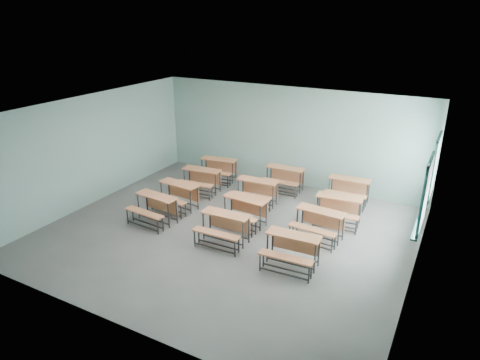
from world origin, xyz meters
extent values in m
cube|color=slate|center=(0.00, 0.00, -0.01)|extent=(9.00, 8.00, 0.02)
cube|color=white|center=(0.00, 0.00, 3.21)|extent=(9.00, 8.00, 0.02)
cube|color=#94B9B1|center=(0.00, 4.01, 1.60)|extent=(9.00, 0.02, 3.20)
cube|color=#94B9B1|center=(0.00, -4.01, 1.60)|extent=(9.00, 0.02, 3.20)
cube|color=#94B9B1|center=(-4.51, 0.00, 1.60)|extent=(0.02, 8.00, 3.20)
cube|color=#94B9B1|center=(4.51, 0.00, 1.60)|extent=(0.02, 8.00, 3.20)
cube|color=#17433F|center=(4.47, 2.80, 0.93)|extent=(0.06, 1.20, 0.06)
cube|color=#17433F|center=(4.47, 2.80, 2.47)|extent=(0.06, 1.20, 0.06)
cube|color=#17433F|center=(4.47, 2.23, 1.70)|extent=(0.06, 0.06, 1.60)
cube|color=#17433F|center=(4.47, 3.37, 1.70)|extent=(0.06, 0.06, 1.60)
cube|color=#17433F|center=(4.47, 2.80, 1.70)|extent=(0.04, 0.04, 1.48)
cube|color=#17433F|center=(4.47, 2.80, 1.70)|extent=(0.04, 1.08, 0.04)
cube|color=#17433F|center=(4.43, 2.80, 0.87)|extent=(0.14, 1.28, 0.04)
cube|color=white|center=(4.50, 2.80, 1.70)|extent=(0.01, 1.08, 1.48)
cube|color=#17433F|center=(4.47, 0.80, 0.93)|extent=(0.06, 1.20, 0.06)
cube|color=#17433F|center=(4.47, 0.80, 2.47)|extent=(0.06, 1.20, 0.06)
cube|color=#17433F|center=(4.47, 0.23, 1.70)|extent=(0.06, 0.06, 1.60)
cube|color=#17433F|center=(4.47, 1.37, 1.70)|extent=(0.06, 0.06, 1.60)
cube|color=#17433F|center=(4.47, 0.80, 1.70)|extent=(0.04, 0.04, 1.48)
cube|color=#17433F|center=(4.47, 0.80, 1.70)|extent=(0.04, 1.08, 0.04)
cube|color=#17433F|center=(4.43, 0.80, 0.87)|extent=(0.14, 1.28, 0.04)
cube|color=white|center=(4.50, 0.80, 1.70)|extent=(0.01, 1.08, 1.48)
cube|color=#CC7549|center=(-2.02, -0.31, 0.74)|extent=(1.24, 0.51, 0.04)
cube|color=#CC7549|center=(-2.00, -0.12, 0.43)|extent=(1.15, 0.13, 0.42)
cylinder|color=#2F3234|center=(-2.59, -0.42, 0.36)|extent=(0.04, 0.04, 0.72)
cylinder|color=#2F3234|center=(-1.48, -0.52, 0.36)|extent=(0.04, 0.04, 0.72)
cylinder|color=#2F3234|center=(-2.56, -0.10, 0.36)|extent=(0.04, 0.04, 0.72)
cylinder|color=#2F3234|center=(-1.45, -0.20, 0.36)|extent=(0.04, 0.04, 0.72)
cube|color=#2F3234|center=(-2.04, -0.47, 0.10)|extent=(1.11, 0.13, 0.03)
cube|color=#2F3234|center=(-2.01, -0.15, 0.10)|extent=(1.11, 0.13, 0.03)
cube|color=#CC7549|center=(-2.06, -0.79, 0.44)|extent=(1.23, 0.36, 0.04)
cylinder|color=#2F3234|center=(-2.63, -0.83, 0.21)|extent=(0.04, 0.04, 0.42)
cylinder|color=#2F3234|center=(-1.52, -0.94, 0.21)|extent=(0.04, 0.04, 0.42)
cylinder|color=#2F3234|center=(-2.61, -0.64, 0.21)|extent=(0.04, 0.04, 0.42)
cylinder|color=#2F3234|center=(-1.50, -0.75, 0.21)|extent=(0.04, 0.04, 0.42)
cube|color=#2F3234|center=(-2.07, -0.88, 0.08)|extent=(1.11, 0.13, 0.03)
cube|color=#2F3234|center=(-2.06, -0.69, 0.08)|extent=(1.11, 0.13, 0.03)
cube|color=#CC7549|center=(0.18, -0.39, 0.74)|extent=(1.22, 0.43, 0.04)
cube|color=#CC7549|center=(0.18, -0.20, 0.43)|extent=(1.15, 0.05, 0.42)
cylinder|color=#2F3234|center=(-0.37, -0.56, 0.36)|extent=(0.04, 0.04, 0.72)
cylinder|color=#2F3234|center=(0.74, -0.54, 0.36)|extent=(0.04, 0.04, 0.72)
cylinder|color=#2F3234|center=(-0.38, -0.24, 0.36)|extent=(0.04, 0.04, 0.72)
cylinder|color=#2F3234|center=(0.73, -0.21, 0.36)|extent=(0.04, 0.04, 0.72)
cube|color=#2F3234|center=(0.19, -0.55, 0.10)|extent=(1.11, 0.06, 0.03)
cube|color=#2F3234|center=(0.18, -0.23, 0.10)|extent=(1.11, 0.06, 0.03)
cube|color=#CC7549|center=(0.19, -0.87, 0.44)|extent=(1.22, 0.28, 0.04)
cylinder|color=#2F3234|center=(-0.36, -0.98, 0.21)|extent=(0.04, 0.04, 0.42)
cylinder|color=#2F3234|center=(0.75, -0.95, 0.21)|extent=(0.04, 0.04, 0.42)
cylinder|color=#2F3234|center=(-0.36, -0.79, 0.21)|extent=(0.04, 0.04, 0.42)
cylinder|color=#2F3234|center=(0.74, -0.76, 0.21)|extent=(0.04, 0.04, 0.42)
cube|color=#2F3234|center=(0.19, -0.97, 0.08)|extent=(1.11, 0.06, 0.03)
cube|color=#2F3234|center=(0.19, -0.78, 0.08)|extent=(1.11, 0.06, 0.03)
cube|color=#CC7549|center=(2.04, -0.60, 0.74)|extent=(1.23, 0.46, 0.04)
cube|color=#CC7549|center=(2.03, -0.41, 0.43)|extent=(1.15, 0.07, 0.42)
cylinder|color=#2F3234|center=(1.50, -0.78, 0.36)|extent=(0.04, 0.04, 0.72)
cylinder|color=#2F3234|center=(2.60, -0.73, 0.36)|extent=(0.04, 0.04, 0.72)
cylinder|color=#2F3234|center=(1.48, -0.46, 0.36)|extent=(0.04, 0.04, 0.72)
cylinder|color=#2F3234|center=(2.59, -0.41, 0.36)|extent=(0.04, 0.04, 0.72)
cube|color=#2F3234|center=(2.05, -0.76, 0.10)|extent=(1.11, 0.08, 0.03)
cube|color=#2F3234|center=(2.03, -0.43, 0.10)|extent=(1.11, 0.08, 0.03)
cube|color=#CC7549|center=(2.07, -1.08, 0.44)|extent=(1.22, 0.31, 0.04)
cylinder|color=#2F3234|center=(1.52, -1.20, 0.21)|extent=(0.04, 0.04, 0.42)
cylinder|color=#2F3234|center=(2.62, -1.15, 0.21)|extent=(0.04, 0.04, 0.42)
cylinder|color=#2F3234|center=(1.51, -1.01, 0.21)|extent=(0.04, 0.04, 0.42)
cylinder|color=#2F3234|center=(2.61, -0.96, 0.21)|extent=(0.04, 0.04, 0.42)
cube|color=#2F3234|center=(2.07, -1.17, 0.08)|extent=(1.11, 0.08, 0.03)
cube|color=#2F3234|center=(2.06, -0.98, 0.08)|extent=(1.11, 0.08, 0.03)
cube|color=#CC7549|center=(-2.00, 0.69, 0.74)|extent=(1.24, 0.52, 0.04)
cube|color=#CC7549|center=(-1.98, 0.88, 0.43)|extent=(1.15, 0.13, 0.42)
cylinder|color=#2F3234|center=(-2.57, 0.58, 0.36)|extent=(0.04, 0.04, 0.72)
cylinder|color=#2F3234|center=(-1.47, 0.47, 0.36)|extent=(0.04, 0.04, 0.72)
cylinder|color=#2F3234|center=(-2.54, 0.90, 0.36)|extent=(0.04, 0.04, 0.72)
cylinder|color=#2F3234|center=(-1.43, 0.80, 0.36)|extent=(0.04, 0.04, 0.72)
cube|color=#2F3234|center=(-2.02, 0.53, 0.10)|extent=(1.11, 0.14, 0.03)
cube|color=#2F3234|center=(-1.99, 0.85, 0.10)|extent=(1.11, 0.14, 0.03)
cube|color=#CC7549|center=(-2.05, 0.21, 0.44)|extent=(1.23, 0.37, 0.04)
cylinder|color=#2F3234|center=(-2.61, 0.17, 0.21)|extent=(0.04, 0.04, 0.42)
cylinder|color=#2F3234|center=(-1.51, 0.06, 0.21)|extent=(0.04, 0.04, 0.42)
cylinder|color=#2F3234|center=(-2.59, 0.36, 0.21)|extent=(0.04, 0.04, 0.42)
cylinder|color=#2F3234|center=(-1.49, 0.25, 0.21)|extent=(0.04, 0.04, 0.42)
cube|color=#2F3234|center=(-2.06, 0.11, 0.08)|extent=(1.11, 0.14, 0.03)
cube|color=#2F3234|center=(-2.04, 0.30, 0.08)|extent=(1.11, 0.14, 0.03)
cube|color=#CC7549|center=(0.17, 0.68, 0.74)|extent=(1.24, 0.49, 0.04)
cube|color=#CC7549|center=(0.19, 0.86, 0.43)|extent=(1.15, 0.10, 0.42)
cylinder|color=#2F3234|center=(-0.39, 0.55, 0.36)|extent=(0.04, 0.04, 0.72)
cylinder|color=#2F3234|center=(0.71, 0.47, 0.36)|extent=(0.04, 0.04, 0.72)
cylinder|color=#2F3234|center=(-0.37, 0.88, 0.36)|extent=(0.04, 0.04, 0.72)
cylinder|color=#2F3234|center=(0.74, 0.80, 0.36)|extent=(0.04, 0.04, 0.72)
cube|color=#2F3234|center=(0.16, 0.51, 0.10)|extent=(1.11, 0.11, 0.03)
cube|color=#2F3234|center=(0.18, 0.84, 0.10)|extent=(1.11, 0.11, 0.03)
cube|color=#CC7549|center=(0.14, 0.19, 0.44)|extent=(1.22, 0.34, 0.04)
cylinder|color=#2F3234|center=(-0.42, 0.14, 0.21)|extent=(0.04, 0.04, 0.42)
cylinder|color=#2F3234|center=(0.68, 0.06, 0.21)|extent=(0.04, 0.04, 0.42)
cylinder|color=#2F3234|center=(-0.41, 0.33, 0.21)|extent=(0.04, 0.04, 0.42)
cylinder|color=#2F3234|center=(0.70, 0.25, 0.21)|extent=(0.04, 0.04, 0.42)
cube|color=#2F3234|center=(0.13, 0.10, 0.08)|extent=(1.11, 0.11, 0.03)
cube|color=#2F3234|center=(0.14, 0.29, 0.08)|extent=(1.11, 0.11, 0.03)
cube|color=#CC7549|center=(2.18, 0.89, 0.74)|extent=(1.24, 0.49, 0.04)
cube|color=#CC7549|center=(2.19, 1.07, 0.43)|extent=(1.15, 0.11, 0.42)
cylinder|color=#2F3234|center=(1.62, 0.77, 0.36)|extent=(0.04, 0.04, 0.72)
cylinder|color=#2F3234|center=(2.72, 0.69, 0.36)|extent=(0.04, 0.04, 0.72)
cylinder|color=#2F3234|center=(1.64, 1.09, 0.36)|extent=(0.04, 0.04, 0.72)
cylinder|color=#2F3234|center=(2.75, 1.01, 0.36)|extent=(0.04, 0.04, 0.72)
cube|color=#2F3234|center=(2.17, 0.73, 0.10)|extent=(1.11, 0.11, 0.03)
cube|color=#2F3234|center=(2.19, 1.05, 0.10)|extent=(1.11, 0.11, 0.03)
cube|color=#CC7549|center=(2.14, 0.41, 0.44)|extent=(1.23, 0.34, 0.04)
cylinder|color=#2F3234|center=(1.58, 0.35, 0.21)|extent=(0.04, 0.04, 0.42)
cylinder|color=#2F3234|center=(2.69, 0.27, 0.21)|extent=(0.04, 0.04, 0.42)
cylinder|color=#2F3234|center=(1.60, 0.54, 0.21)|extent=(0.04, 0.04, 0.42)
cylinder|color=#2F3234|center=(2.70, 0.46, 0.21)|extent=(0.04, 0.04, 0.42)
cube|color=#2F3234|center=(2.14, 0.31, 0.08)|extent=(1.11, 0.11, 0.03)
cube|color=#2F3234|center=(2.15, 0.50, 0.08)|extent=(1.11, 0.11, 0.03)
cube|color=#CC7549|center=(-2.07, 2.01, 0.74)|extent=(1.24, 0.50, 0.04)
cube|color=#CC7549|center=(-2.09, 2.20, 0.43)|extent=(1.15, 0.11, 0.42)
cylinder|color=#2F3234|center=(-2.61, 1.81, 0.36)|extent=(0.04, 0.04, 0.72)
cylinder|color=#2F3234|center=(-1.51, 1.89, 0.36)|extent=(0.04, 0.04, 0.72)
cylinder|color=#2F3234|center=(-2.64, 2.13, 0.36)|extent=(0.04, 0.04, 0.72)
cylinder|color=#2F3234|center=(-1.53, 2.22, 0.36)|extent=(0.04, 0.04, 0.72)
cube|color=#2F3234|center=(-2.06, 1.85, 0.10)|extent=(1.11, 0.12, 0.03)
cube|color=#2F3234|center=(-2.08, 2.17, 0.10)|extent=(1.11, 0.12, 0.03)
cube|color=#CC7549|center=(-2.03, 1.53, 0.44)|extent=(1.23, 0.35, 0.04)
cylinder|color=#2F3234|center=(-2.58, 1.39, 0.21)|extent=(0.04, 0.04, 0.42)
cylinder|color=#2F3234|center=(-1.47, 1.48, 0.21)|extent=(0.04, 0.04, 0.42)
cylinder|color=#2F3234|center=(-2.59, 1.58, 0.21)|extent=(0.04, 0.04, 0.42)
cylinder|color=#2F3234|center=(-1.49, 1.67, 0.21)|extent=(0.04, 0.04, 0.42)
cube|color=#2F3234|center=(-2.03, 1.43, 0.08)|extent=(1.11, 0.12, 0.03)
cube|color=#2F3234|center=(-2.04, 1.62, 0.08)|extent=(1.11, 0.12, 0.03)
cube|color=#CC7549|center=(-0.12, 2.00, 0.74)|extent=(1.23, 0.46, 0.04)
cube|color=#CC7549|center=(-0.12, 2.19, 0.43)|extent=(1.15, 0.07, 0.42)
cylinder|color=#2F3234|center=(-0.66, 1.82, 0.36)|extent=(0.04, 0.04, 0.72)
cylinder|color=#2F3234|center=(0.45, 1.87, 0.36)|extent=(0.04, 0.04, 0.72)
cylinder|color=#2F3234|center=(-0.68, 2.14, 0.36)|extent=(0.04, 0.04, 0.72)
cylinder|color=#2F3234|center=(0.43, 2.19, 0.36)|extent=(0.04, 0.04, 0.72)
cube|color=#2F3234|center=(-0.11, 1.84, 0.10)|extent=(1.11, 0.08, 0.03)
cube|color=#2F3234|center=(-0.12, 2.17, 0.10)|extent=(1.11, 0.08, 0.03)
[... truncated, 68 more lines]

